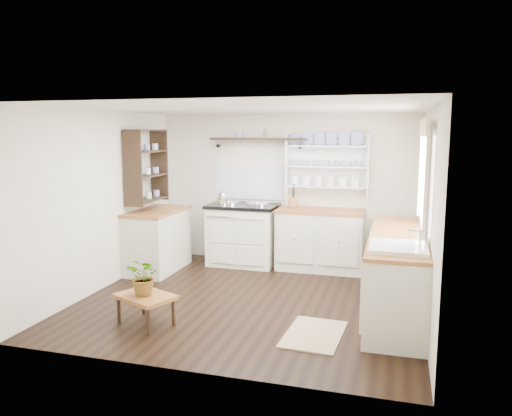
% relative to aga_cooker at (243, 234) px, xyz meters
% --- Properties ---
extents(floor, '(4.00, 3.80, 0.01)m').
position_rel_aga_cooker_xyz_m(floor, '(0.59, -1.57, -0.48)').
color(floor, black).
rests_on(floor, ground).
extents(wall_back, '(4.00, 0.02, 2.30)m').
position_rel_aga_cooker_xyz_m(wall_back, '(0.59, 0.33, 0.67)').
color(wall_back, beige).
rests_on(wall_back, ground).
extents(wall_right, '(0.02, 3.80, 2.30)m').
position_rel_aga_cooker_xyz_m(wall_right, '(2.59, -1.57, 0.67)').
color(wall_right, beige).
rests_on(wall_right, ground).
extents(wall_left, '(0.02, 3.80, 2.30)m').
position_rel_aga_cooker_xyz_m(wall_left, '(-1.41, -1.57, 0.67)').
color(wall_left, beige).
rests_on(wall_left, ground).
extents(ceiling, '(4.00, 3.80, 0.01)m').
position_rel_aga_cooker_xyz_m(ceiling, '(0.59, -1.57, 1.82)').
color(ceiling, white).
rests_on(ceiling, wall_back).
extents(window, '(0.08, 1.55, 1.22)m').
position_rel_aga_cooker_xyz_m(window, '(2.54, -1.42, 1.09)').
color(window, white).
rests_on(window, wall_right).
extents(aga_cooker, '(1.05, 0.73, 0.97)m').
position_rel_aga_cooker_xyz_m(aga_cooker, '(0.00, 0.00, 0.00)').
color(aga_cooker, '#EFE8CF').
rests_on(aga_cooker, floor).
extents(back_cabinets, '(1.27, 0.63, 0.90)m').
position_rel_aga_cooker_xyz_m(back_cabinets, '(1.19, 0.03, -0.02)').
color(back_cabinets, beige).
rests_on(back_cabinets, floor).
extents(right_cabinets, '(0.62, 2.43, 0.90)m').
position_rel_aga_cooker_xyz_m(right_cabinets, '(2.29, -1.47, -0.02)').
color(right_cabinets, beige).
rests_on(right_cabinets, floor).
extents(belfast_sink, '(0.55, 0.60, 0.45)m').
position_rel_aga_cooker_xyz_m(belfast_sink, '(2.29, -2.22, 0.32)').
color(belfast_sink, white).
rests_on(belfast_sink, right_cabinets).
extents(left_cabinets, '(0.62, 1.13, 0.90)m').
position_rel_aga_cooker_xyz_m(left_cabinets, '(-1.11, -0.67, -0.02)').
color(left_cabinets, beige).
rests_on(left_cabinets, floor).
extents(plate_rack, '(1.20, 0.22, 0.90)m').
position_rel_aga_cooker_xyz_m(plate_rack, '(1.24, 0.29, 1.08)').
color(plate_rack, white).
rests_on(plate_rack, wall_back).
extents(high_shelf, '(1.50, 0.29, 0.16)m').
position_rel_aga_cooker_xyz_m(high_shelf, '(0.19, 0.21, 1.43)').
color(high_shelf, black).
rests_on(high_shelf, wall_back).
extents(left_shelving, '(0.28, 0.80, 1.05)m').
position_rel_aga_cooker_xyz_m(left_shelving, '(-1.25, -0.67, 1.07)').
color(left_shelving, black).
rests_on(left_shelving, wall_left).
extents(kettle, '(0.16, 0.16, 0.20)m').
position_rel_aga_cooker_xyz_m(kettle, '(-0.28, -0.12, 0.55)').
color(kettle, silver).
rests_on(kettle, aga_cooker).
extents(utensil_crock, '(0.12, 0.12, 0.14)m').
position_rel_aga_cooker_xyz_m(utensil_crock, '(0.75, 0.11, 0.51)').
color(utensil_crock, '#A26A3B').
rests_on(utensil_crock, back_cabinets).
extents(center_table, '(0.72, 0.63, 0.33)m').
position_rel_aga_cooker_xyz_m(center_table, '(-0.26, -2.62, -0.19)').
color(center_table, brown).
rests_on(center_table, floor).
extents(potted_plant, '(0.42, 0.38, 0.40)m').
position_rel_aga_cooker_xyz_m(potted_plant, '(-0.26, -2.62, 0.05)').
color(potted_plant, '#3F7233').
rests_on(potted_plant, center_table).
extents(floor_rug, '(0.60, 0.88, 0.02)m').
position_rel_aga_cooker_xyz_m(floor_rug, '(1.51, -2.41, -0.47)').
color(floor_rug, olive).
rests_on(floor_rug, floor).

